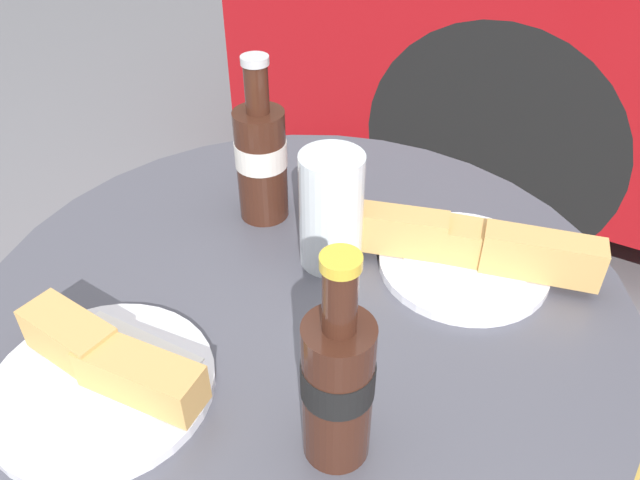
{
  "coord_description": "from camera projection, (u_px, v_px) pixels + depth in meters",
  "views": [
    {
      "loc": [
        0.3,
        -0.48,
        1.21
      ],
      "look_at": [
        0.0,
        0.04,
        0.74
      ],
      "focal_mm": 35.0,
      "sensor_mm": 36.0,
      "label": 1
    }
  ],
  "objects": [
    {
      "name": "cola_bottle_right",
      "position": [
        338.0,
        383.0,
        0.54
      ],
      "size": [
        0.06,
        0.06,
        0.23
      ],
      "color": "#3D1E14",
      "rests_on": "bistro_table"
    },
    {
      "name": "drinking_glass",
      "position": [
        331.0,
        215.0,
        0.77
      ],
      "size": [
        0.08,
        0.08,
        0.15
      ],
      "color": "black",
      "rests_on": "bistro_table"
    },
    {
      "name": "lunch_plate_far",
      "position": [
        104.0,
        373.0,
        0.64
      ],
      "size": [
        0.23,
        0.23,
        0.06
      ],
      "color": "white",
      "rests_on": "bistro_table"
    },
    {
      "name": "bistro_table",
      "position": [
        305.0,
        349.0,
        0.83
      ],
      "size": [
        0.81,
        0.81,
        0.69
      ],
      "color": "gold",
      "rests_on": "ground_plane"
    },
    {
      "name": "lunch_plate_near",
      "position": [
        470.0,
        252.0,
        0.78
      ],
      "size": [
        0.3,
        0.21,
        0.07
      ],
      "color": "white",
      "rests_on": "bistro_table"
    },
    {
      "name": "cola_bottle_left",
      "position": [
        261.0,
        158.0,
        0.84
      ],
      "size": [
        0.07,
        0.07,
        0.23
      ],
      "color": "#3D1E14",
      "rests_on": "bistro_table"
    }
  ]
}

